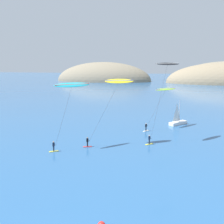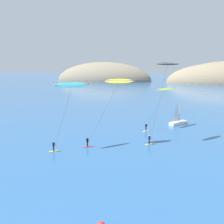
{
  "view_description": "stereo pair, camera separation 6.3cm",
  "coord_description": "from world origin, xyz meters",
  "views": [
    {
      "loc": [
        9.21,
        -17.35,
        14.48
      ],
      "look_at": [
        -0.66,
        29.88,
        5.58
      ],
      "focal_mm": 45.0,
      "sensor_mm": 36.0,
      "label": 1
    },
    {
      "loc": [
        9.27,
        -17.34,
        14.48
      ],
      "look_at": [
        -0.66,
        29.88,
        5.58
      ],
      "focal_mm": 45.0,
      "sensor_mm": 36.0,
      "label": 2
    }
  ],
  "objects": [
    {
      "name": "kitesurfer_cyan",
      "position": [
        -6.53,
        25.31,
        9.76
      ],
      "size": [
        5.87,
        5.46,
        11.02
      ],
      "color": "yellow",
      "rests_on": "ground"
    },
    {
      "name": "kitesurfer_lime",
      "position": [
        7.91,
        43.69,
        7.75
      ],
      "size": [
        6.76,
        8.07,
        8.64
      ],
      "color": "silver",
      "rests_on": "ground"
    },
    {
      "name": "kitesurfer_yellow",
      "position": [
        0.33,
        29.16,
        10.22
      ],
      "size": [
        8.3,
        5.03,
        11.46
      ],
      "color": "red",
      "rests_on": "ground"
    },
    {
      "name": "kitesurfer_black",
      "position": [
        8.36,
        32.88,
        12.81
      ],
      "size": [
        5.76,
        6.07,
        14.2
      ],
      "color": "yellow",
      "rests_on": "ground"
    },
    {
      "name": "sailboat_near",
      "position": [
        11.41,
        47.33,
        0.64
      ],
      "size": [
        4.66,
        5.09,
        5.7
      ],
      "color": "white",
      "rests_on": "ground"
    },
    {
      "name": "headland_island",
      "position": [
        15.94,
        176.74,
        0.0
      ],
      "size": [
        154.9,
        42.22,
        28.06
      ],
      "color": "#7A705B",
      "rests_on": "ground"
    }
  ]
}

